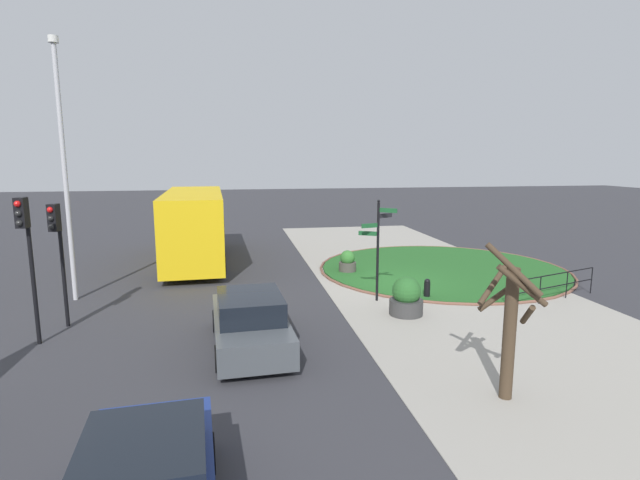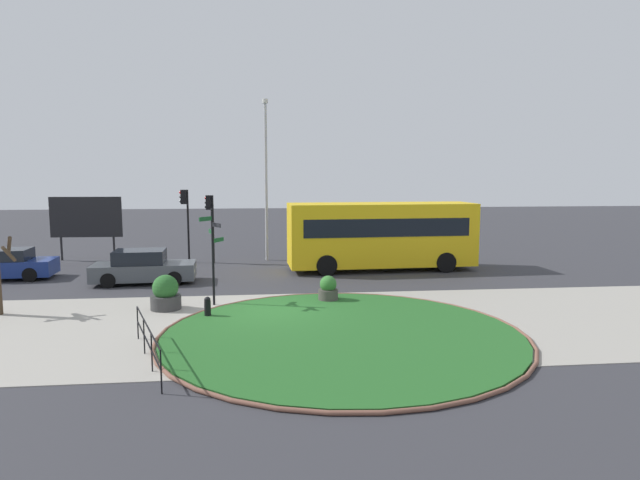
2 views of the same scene
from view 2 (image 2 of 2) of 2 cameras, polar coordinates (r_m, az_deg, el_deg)
ground at (r=19.00m, az=-5.20°, el=-7.72°), size 120.00×120.00×0.00m
sidewalk_paving at (r=17.51m, az=-5.12°, el=-8.95°), size 32.00×8.93×0.02m
grass_island at (r=16.40m, az=2.37°, el=-9.89°), size 10.67×10.67×0.10m
grass_kerb_ring at (r=16.40m, az=2.37°, el=-9.87°), size 10.98×10.98×0.11m
signpost_directional at (r=20.06m, az=-11.24°, el=-0.86°), size 0.77×1.23×3.57m
bollard_foreground at (r=18.58m, az=-11.79°, el=-6.97°), size 0.22×0.22×0.74m
railing_grass_edge at (r=14.63m, az=-17.76°, el=-9.84°), size 1.45×4.16×0.99m
bus_yellow at (r=27.35m, az=6.48°, el=0.59°), size 9.41×2.97×3.37m
car_near_lane at (r=28.76m, az=-30.26°, el=-2.33°), size 4.38×2.10×1.40m
car_far_lane at (r=25.23m, az=-18.16°, el=-2.80°), size 4.51×2.09×1.49m
traffic_light_near at (r=29.90m, az=-11.52°, el=2.77°), size 0.48×0.32×3.69m
traffic_light_far at (r=30.33m, az=-14.04°, el=3.15°), size 0.49×0.30×3.99m
lamppost_tall at (r=30.30m, az=-5.72°, el=6.78°), size 0.32×0.32×8.90m
billboard_left at (r=32.98m, az=-23.45°, el=2.13°), size 3.94×0.25×3.57m
planter_near_signpost at (r=20.46m, az=0.87°, el=-5.30°), size 0.75×0.75×1.01m
planter_kerbside at (r=20.08m, az=-15.99°, el=-5.51°), size 1.07×1.07×1.26m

